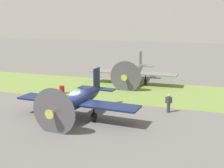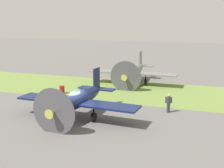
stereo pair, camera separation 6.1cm
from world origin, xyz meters
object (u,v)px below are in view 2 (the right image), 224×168
(airplane_lead, at_px, (78,99))
(airplane_wingman, at_px, (134,71))
(fuel_drum, at_px, (62,90))
(ground_crew_chief, at_px, (169,103))

(airplane_lead, distance_m, airplane_wingman, 14.68)
(fuel_drum, bearing_deg, airplane_wingman, -130.94)
(airplane_wingman, bearing_deg, ground_crew_chief, 119.71)
(airplane_wingman, distance_m, fuel_drum, 10.04)
(airplane_wingman, height_order, ground_crew_chief, airplane_wingman)
(airplane_lead, distance_m, ground_crew_chief, 8.37)
(ground_crew_chief, height_order, fuel_drum, ground_crew_chief)
(ground_crew_chief, xyz_separation_m, fuel_drum, (12.67, -3.02, -0.46))
(ground_crew_chief, bearing_deg, fuel_drum, -27.58)
(fuel_drum, bearing_deg, ground_crew_chief, 166.58)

